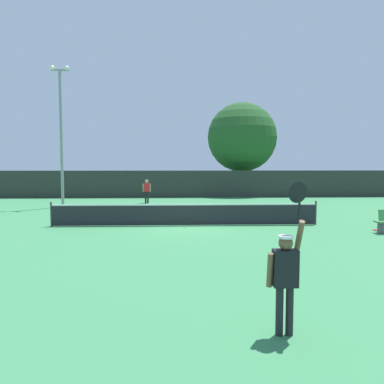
{
  "coord_description": "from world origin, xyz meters",
  "views": [
    {
      "loc": [
        -0.39,
        -16.47,
        2.67
      ],
      "look_at": [
        0.39,
        2.29,
        1.33
      ],
      "focal_mm": 35.07,
      "sensor_mm": 36.0,
      "label": 1
    }
  ],
  "objects": [
    {
      "name": "tennis_ball",
      "position": [
        -0.02,
        -0.67,
        0.03
      ],
      "size": [
        0.07,
        0.07,
        0.07
      ],
      "primitive_type": "sphere",
      "color": "#CCE033",
      "rests_on": "ground"
    },
    {
      "name": "ground_plane",
      "position": [
        0.0,
        0.0,
        0.0
      ],
      "size": [
        120.0,
        120.0,
        0.0
      ],
      "primitive_type": "plane",
      "color": "#387F4C"
    },
    {
      "name": "spare_racket",
      "position": [
        7.82,
        -1.62,
        0.02
      ],
      "size": [
        0.28,
        0.52,
        0.04
      ],
      "color": "black",
      "rests_on": "ground"
    },
    {
      "name": "tennis_net",
      "position": [
        0.0,
        0.0,
        0.51
      ],
      "size": [
        11.8,
        0.08,
        1.07
      ],
      "color": "#232328",
      "rests_on": "ground"
    },
    {
      "name": "player_receiving",
      "position": [
        -2.49,
        9.94,
        1.0
      ],
      "size": [
        0.57,
        0.24,
        1.64
      ],
      "rotation": [
        0.0,
        0.0,
        3.14
      ],
      "color": "red",
      "rests_on": "ground"
    },
    {
      "name": "perimeter_fence",
      "position": [
        0.0,
        14.55,
        1.12
      ],
      "size": [
        35.78,
        0.12,
        2.24
      ],
      "primitive_type": "cube",
      "color": "#2D332D",
      "rests_on": "ground"
    },
    {
      "name": "parked_car_far",
      "position": [
        9.92,
        21.29,
        0.78
      ],
      "size": [
        2.24,
        4.34,
        1.69
      ],
      "rotation": [
        0.0,
        0.0,
        -0.08
      ],
      "color": "red",
      "rests_on": "ground"
    },
    {
      "name": "parked_car_mid",
      "position": [
        1.81,
        22.59,
        0.78
      ],
      "size": [
        2.31,
        4.37,
        1.69
      ],
      "rotation": [
        0.0,
        0.0,
        0.1
      ],
      "color": "#B7B7BC",
      "rests_on": "ground"
    },
    {
      "name": "parked_car_near",
      "position": [
        -8.12,
        19.67,
        0.78
      ],
      "size": [
        2.14,
        4.3,
        1.69
      ],
      "rotation": [
        0.0,
        0.0,
        -0.06
      ],
      "color": "red",
      "rests_on": "ground"
    },
    {
      "name": "large_tree",
      "position": [
        5.57,
        17.58,
        5.19
      ],
      "size": [
        6.25,
        6.25,
        8.33
      ],
      "color": "brown",
      "rests_on": "ground"
    },
    {
      "name": "player_serving",
      "position": [
        1.31,
        -10.8,
        1.05
      ],
      "size": [
        0.67,
        0.38,
        2.42
      ],
      "color": "black",
      "rests_on": "ground"
    },
    {
      "name": "light_pole",
      "position": [
        -7.69,
        7.8,
        5.02
      ],
      "size": [
        1.18,
        0.28,
        8.89
      ],
      "color": "gray",
      "rests_on": "ground"
    }
  ]
}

